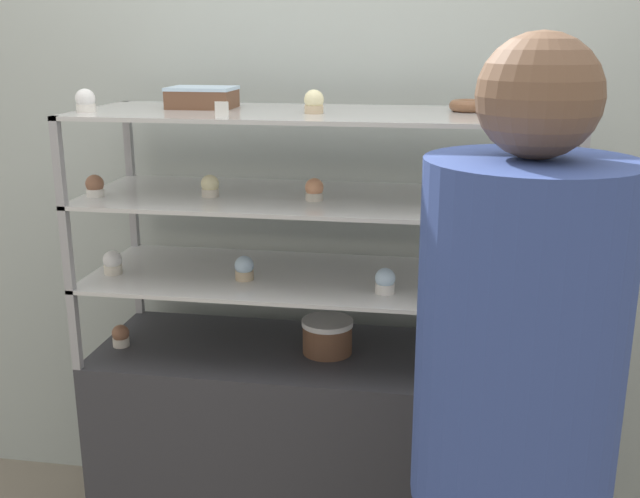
% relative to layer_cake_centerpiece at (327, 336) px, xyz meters
% --- Properties ---
extents(back_wall, '(8.00, 0.05, 2.60)m').
position_rel_layer_cake_centerpiece_xyz_m(back_wall, '(-0.02, 0.39, 0.51)').
color(back_wall, '#A8B2AD').
rests_on(back_wall, ground_plane).
extents(display_base, '(1.40, 0.49, 0.74)m').
position_rel_layer_cake_centerpiece_xyz_m(display_base, '(-0.02, 0.00, -0.42)').
color(display_base, '#333338').
rests_on(display_base, ground_plane).
extents(display_riser_lower, '(1.40, 0.49, 0.25)m').
position_rel_layer_cake_centerpiece_xyz_m(display_riser_lower, '(-0.02, 0.00, 0.18)').
color(display_riser_lower, '#99999E').
rests_on(display_riser_lower, display_base).
extents(display_riser_middle, '(1.40, 0.49, 0.25)m').
position_rel_layer_cake_centerpiece_xyz_m(display_riser_middle, '(-0.02, 0.00, 0.43)').
color(display_riser_middle, '#99999E').
rests_on(display_riser_middle, display_riser_lower).
extents(display_riser_upper, '(1.40, 0.49, 0.25)m').
position_rel_layer_cake_centerpiece_xyz_m(display_riser_upper, '(-0.02, 0.00, 0.67)').
color(display_riser_upper, '#99999E').
rests_on(display_riser_upper, display_riser_middle).
extents(layer_cake_centerpiece, '(0.16, 0.16, 0.11)m').
position_rel_layer_cake_centerpiece_xyz_m(layer_cake_centerpiece, '(0.00, 0.00, 0.00)').
color(layer_cake_centerpiece, brown).
rests_on(layer_cake_centerpiece, display_base).
extents(sheet_cake_frosted, '(0.19, 0.15, 0.06)m').
position_rel_layer_cake_centerpiece_xyz_m(sheet_cake_frosted, '(-0.39, 0.05, 0.72)').
color(sheet_cake_frosted, brown).
rests_on(sheet_cake_frosted, display_riser_upper).
extents(cupcake_0, '(0.05, 0.05, 0.07)m').
position_rel_layer_cake_centerpiece_xyz_m(cupcake_0, '(-0.65, -0.06, -0.02)').
color(cupcake_0, beige).
rests_on(cupcake_0, display_base).
extents(cupcake_1, '(0.05, 0.05, 0.07)m').
position_rel_layer_cake_centerpiece_xyz_m(cupcake_1, '(0.62, -0.07, -0.02)').
color(cupcake_1, '#CCB28C').
rests_on(cupcake_1, display_base).
extents(price_tag_0, '(0.04, 0.00, 0.04)m').
position_rel_layer_cake_centerpiece_xyz_m(price_tag_0, '(0.40, -0.23, -0.03)').
color(price_tag_0, white).
rests_on(price_tag_0, display_base).
extents(cupcake_2, '(0.06, 0.06, 0.07)m').
position_rel_layer_cake_centerpiece_xyz_m(cupcake_2, '(-0.65, -0.07, 0.23)').
color(cupcake_2, beige).
rests_on(cupcake_2, display_riser_lower).
extents(cupcake_3, '(0.06, 0.06, 0.07)m').
position_rel_layer_cake_centerpiece_xyz_m(cupcake_3, '(-0.24, -0.06, 0.23)').
color(cupcake_3, '#CCB28C').
rests_on(cupcake_3, display_riser_lower).
extents(cupcake_4, '(0.06, 0.06, 0.07)m').
position_rel_layer_cake_centerpiece_xyz_m(cupcake_4, '(0.18, -0.12, 0.23)').
color(cupcake_4, white).
rests_on(cupcake_4, display_riser_lower).
extents(cupcake_5, '(0.06, 0.06, 0.07)m').
position_rel_layer_cake_centerpiece_xyz_m(cupcake_5, '(0.62, -0.10, 0.23)').
color(cupcake_5, white).
rests_on(cupcake_5, display_riser_lower).
extents(price_tag_1, '(0.04, 0.00, 0.04)m').
position_rel_layer_cake_centerpiece_xyz_m(price_tag_1, '(0.36, -0.23, 0.21)').
color(price_tag_1, white).
rests_on(price_tag_1, display_riser_lower).
extents(cupcake_6, '(0.05, 0.05, 0.06)m').
position_rel_layer_cake_centerpiece_xyz_m(cupcake_6, '(-0.67, -0.10, 0.47)').
color(cupcake_6, white).
rests_on(cupcake_6, display_riser_middle).
extents(cupcake_7, '(0.05, 0.05, 0.06)m').
position_rel_layer_cake_centerpiece_xyz_m(cupcake_7, '(-0.34, -0.05, 0.47)').
color(cupcake_7, beige).
rests_on(cupcake_7, display_riser_middle).
extents(cupcake_8, '(0.05, 0.05, 0.06)m').
position_rel_layer_cake_centerpiece_xyz_m(cupcake_8, '(-0.03, -0.05, 0.47)').
color(cupcake_8, beige).
rests_on(cupcake_8, display_riser_middle).
extents(cupcake_9, '(0.05, 0.05, 0.06)m').
position_rel_layer_cake_centerpiece_xyz_m(cupcake_9, '(0.30, -0.09, 0.47)').
color(cupcake_9, white).
rests_on(cupcake_9, display_riser_middle).
extents(cupcake_10, '(0.05, 0.05, 0.06)m').
position_rel_layer_cake_centerpiece_xyz_m(cupcake_10, '(0.61, -0.04, 0.47)').
color(cupcake_10, '#CCB28C').
rests_on(cupcake_10, display_riser_middle).
extents(price_tag_2, '(0.04, 0.00, 0.04)m').
position_rel_layer_cake_centerpiece_xyz_m(price_tag_2, '(0.37, -0.23, 0.46)').
color(price_tag_2, white).
rests_on(price_tag_2, display_riser_middle).
extents(cupcake_11, '(0.06, 0.06, 0.07)m').
position_rel_layer_cake_centerpiece_xyz_m(cupcake_11, '(-0.67, -0.12, 0.72)').
color(cupcake_11, white).
rests_on(cupcake_11, display_riser_upper).
extents(cupcake_12, '(0.06, 0.06, 0.07)m').
position_rel_layer_cake_centerpiece_xyz_m(cupcake_12, '(-0.03, -0.05, 0.72)').
color(cupcake_12, '#CCB28C').
rests_on(cupcake_12, display_riser_upper).
extents(cupcake_13, '(0.06, 0.06, 0.07)m').
position_rel_layer_cake_centerpiece_xyz_m(cupcake_13, '(0.62, -0.04, 0.72)').
color(cupcake_13, '#CCB28C').
rests_on(cupcake_13, display_riser_upper).
extents(price_tag_3, '(0.04, 0.00, 0.04)m').
position_rel_layer_cake_centerpiece_xyz_m(price_tag_3, '(-0.24, -0.23, 0.71)').
color(price_tag_3, white).
rests_on(price_tag_3, display_riser_upper).
extents(donut_glazed, '(0.11, 0.11, 0.03)m').
position_rel_layer_cake_centerpiece_xyz_m(donut_glazed, '(0.39, 0.07, 0.70)').
color(donut_glazed, brown).
rests_on(donut_glazed, display_riser_upper).
extents(customer_figure, '(0.40, 0.40, 1.70)m').
position_rel_layer_cake_centerpiece_xyz_m(customer_figure, '(0.49, -0.74, 0.11)').
color(customer_figure, black).
rests_on(customer_figure, ground_plane).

